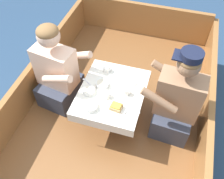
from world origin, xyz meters
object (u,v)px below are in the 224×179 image
Objects in this scene: sandwich at (116,107)px; coffee_cup_port at (107,69)px; person_starboard at (176,102)px; person_port at (57,73)px; coffee_cup_center at (106,95)px; coffee_cup_starboard at (126,91)px.

coffee_cup_port is (-0.23, 0.44, -0.00)m from sandwich.
person_starboard is at bearing 26.37° from sandwich.
coffee_cup_center is at bearing -6.38° from person_port.
person_port is at bearing -160.34° from coffee_cup_port.
coffee_cup_starboard is (-0.47, -0.05, 0.05)m from person_starboard.
coffee_cup_port is 0.34m from coffee_cup_center.
person_starboard is at bearing 8.29° from person_port.
person_port is 0.97× the size of person_starboard.
person_port reaches higher than coffee_cup_center.
coffee_cup_center is (0.10, -0.33, -0.00)m from coffee_cup_port.
coffee_cup_port is 0.36m from coffee_cup_starboard.
person_starboard is (1.21, -0.02, -0.00)m from person_port.
person_port is 8.54× the size of sandwich.
person_port reaches higher than coffee_cup_starboard.
coffee_cup_center is (0.57, -0.16, 0.04)m from person_port.
coffee_cup_port is at bearing 138.31° from coffee_cup_starboard.
person_port is at bearing 2.76° from person_starboard.
person_port reaches higher than sandwich.
sandwich is at bearing -11.82° from person_port.
person_port is 0.60m from coffee_cup_center.
sandwich is at bearing -62.37° from coffee_cup_port.
person_port is 9.85× the size of coffee_cup_center.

